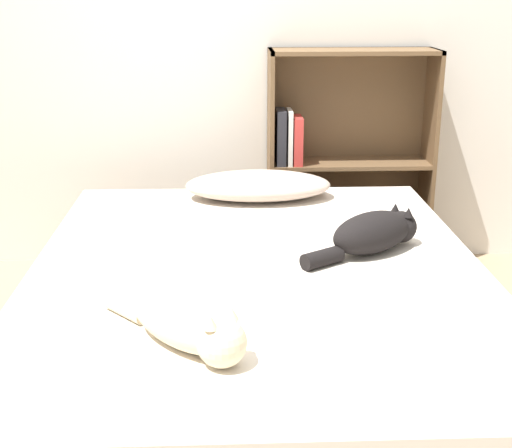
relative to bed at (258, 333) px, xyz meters
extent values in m
plane|color=#997F60|center=(0.00, 0.00, -0.24)|extent=(8.00, 8.00, 0.00)
cube|color=silver|center=(0.00, 1.38, 1.01)|extent=(8.00, 0.06, 2.50)
cube|color=brown|center=(0.00, 0.00, -0.10)|extent=(1.57, 2.01, 0.28)
cube|color=beige|center=(0.00, 0.00, 0.14)|extent=(1.52, 1.95, 0.21)
ellipsoid|color=#B29E8E|center=(0.04, 0.81, 0.31)|extent=(0.64, 0.34, 0.12)
ellipsoid|color=beige|center=(-0.22, -0.54, 0.32)|extent=(0.35, 0.36, 0.14)
sphere|color=beige|center=(-0.12, -0.65, 0.31)|extent=(0.13, 0.13, 0.13)
cone|color=beige|center=(-0.09, -0.63, 0.38)|extent=(0.04, 0.04, 0.03)
cone|color=beige|center=(-0.14, -0.68, 0.38)|extent=(0.04, 0.04, 0.03)
cylinder|color=beige|center=(-0.39, -0.36, 0.28)|extent=(0.15, 0.15, 0.05)
ellipsoid|color=black|center=(0.41, 0.12, 0.32)|extent=(0.37, 0.32, 0.15)
sphere|color=black|center=(0.53, 0.20, 0.32)|extent=(0.12, 0.12, 0.12)
cone|color=black|center=(0.51, 0.22, 0.38)|extent=(0.04, 0.04, 0.03)
cone|color=black|center=(0.55, 0.17, 0.38)|extent=(0.04, 0.04, 0.03)
cylinder|color=black|center=(0.22, -0.01, 0.28)|extent=(0.16, 0.13, 0.06)
cube|color=brown|center=(0.12, 1.21, 0.31)|extent=(0.02, 0.26, 1.10)
cube|color=brown|center=(0.90, 1.21, 0.31)|extent=(0.02, 0.26, 1.10)
cube|color=brown|center=(0.51, 1.21, -0.23)|extent=(0.81, 0.26, 0.02)
cube|color=brown|center=(0.51, 1.21, 0.85)|extent=(0.81, 0.26, 0.02)
cube|color=brown|center=(0.51, 1.21, 0.31)|extent=(0.77, 0.26, 0.02)
cube|color=brown|center=(0.51, 1.33, 0.31)|extent=(0.81, 0.02, 1.10)
cube|color=#232328|center=(0.16, 1.17, 0.45)|extent=(0.04, 0.16, 0.26)
cube|color=beige|center=(0.20, 1.17, 0.45)|extent=(0.02, 0.16, 0.26)
cube|color=#B7332D|center=(0.24, 1.17, 0.43)|extent=(0.04, 0.16, 0.23)
camera|label=1|loc=(-0.10, -2.22, 1.15)|focal=50.00mm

